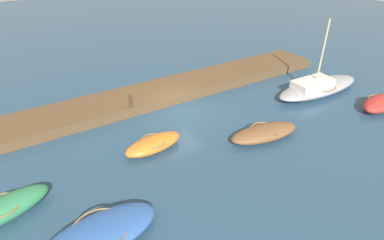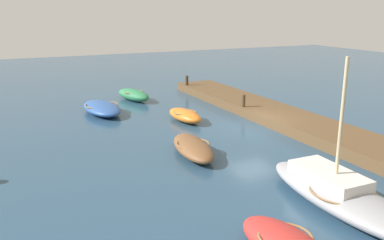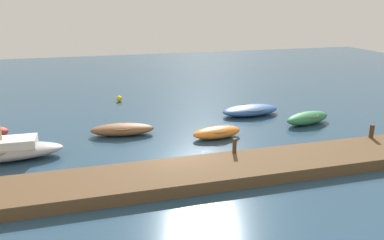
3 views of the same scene
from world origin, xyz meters
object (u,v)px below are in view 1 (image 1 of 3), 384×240
at_px(dinghy_orange, 153,144).
at_px(rowboat_red, 380,103).
at_px(sailboat_grey, 318,87).
at_px(mooring_post_west, 131,101).
at_px(rowboat_green, 3,209).
at_px(motorboat_blue, 100,233).
at_px(rowboat_brown, 264,133).

relative_size(dinghy_orange, rowboat_red, 0.99).
height_order(sailboat_grey, mooring_post_west, sailboat_grey).
bearing_deg(dinghy_orange, rowboat_green, 2.85).
distance_m(motorboat_blue, rowboat_red, 17.78).
distance_m(rowboat_green, rowboat_brown, 12.41).
bearing_deg(mooring_post_west, motorboat_blue, 60.67).
height_order(rowboat_brown, mooring_post_west, mooring_post_west).
relative_size(motorboat_blue, rowboat_red, 1.39).
xyz_separation_m(rowboat_red, rowboat_brown, (8.28, -1.29, -0.06)).
relative_size(dinghy_orange, mooring_post_west, 4.18).
xyz_separation_m(rowboat_green, dinghy_orange, (-6.87, -0.98, -0.06)).
bearing_deg(sailboat_grey, mooring_post_west, -16.36).
bearing_deg(motorboat_blue, dinghy_orange, -138.94).
relative_size(rowboat_red, rowboat_brown, 0.79).
xyz_separation_m(rowboat_green, rowboat_red, (-20.64, 2.44, 0.01)).
bearing_deg(mooring_post_west, rowboat_green, 33.54).
height_order(dinghy_orange, sailboat_grey, sailboat_grey).
bearing_deg(rowboat_green, motorboat_blue, 119.22).
distance_m(rowboat_brown, mooring_post_west, 7.87).
relative_size(rowboat_green, mooring_post_west, 4.94).
distance_m(rowboat_green, sailboat_grey, 19.14).
relative_size(motorboat_blue, mooring_post_west, 5.87).
relative_size(rowboat_green, rowboat_brown, 0.92).
distance_m(dinghy_orange, motorboat_blue, 5.66).
height_order(motorboat_blue, mooring_post_west, mooring_post_west).
relative_size(motorboat_blue, rowboat_brown, 1.09).
bearing_deg(mooring_post_west, rowboat_brown, 130.39).
relative_size(dinghy_orange, sailboat_grey, 0.47).
bearing_deg(rowboat_brown, sailboat_grey, -153.86).
relative_size(rowboat_red, sailboat_grey, 0.47).
distance_m(motorboat_blue, rowboat_brown, 9.68).
height_order(dinghy_orange, mooring_post_west, mooring_post_west).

